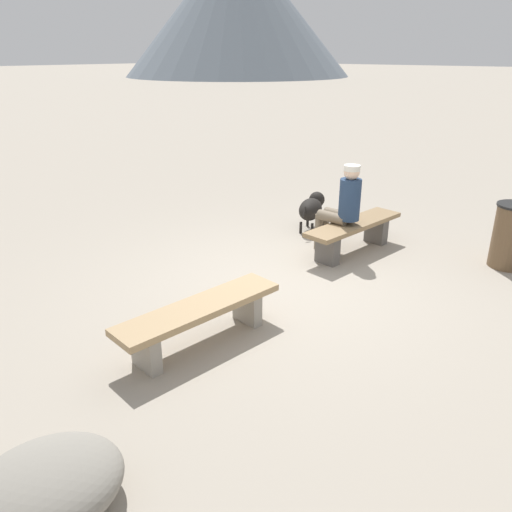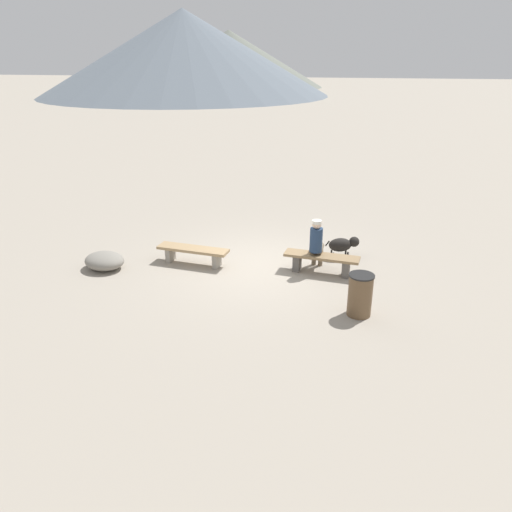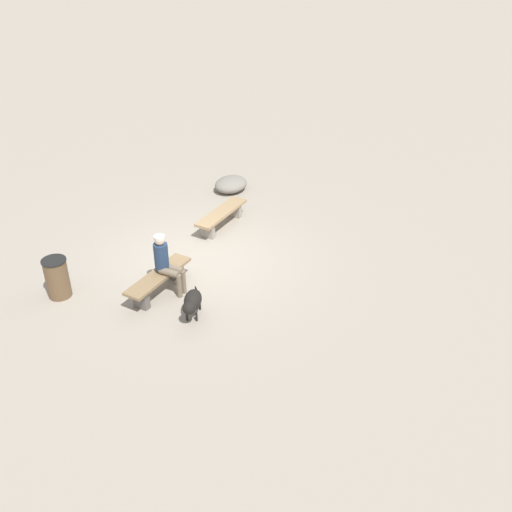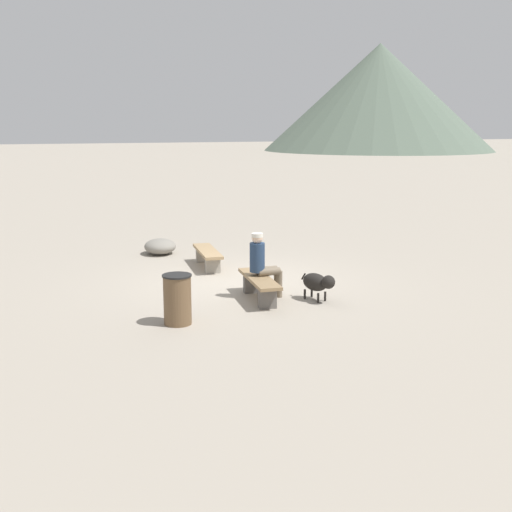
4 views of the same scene
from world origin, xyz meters
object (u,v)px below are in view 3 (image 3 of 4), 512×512
at_px(trash_bin, 57,278).
at_px(dog, 192,302).
at_px(seated_person, 166,261).
at_px(bench_left, 221,215).
at_px(bench_right, 159,280).
at_px(boulder, 231,184).

bearing_deg(trash_bin, dog, 98.77).
height_order(seated_person, dog, seated_person).
height_order(bench_left, seated_person, seated_person).
bearing_deg(trash_bin, bench_left, 156.41).
bearing_deg(seated_person, bench_left, -173.60).
bearing_deg(dog, trash_bin, -99.03).
relative_size(bench_right, seated_person, 1.37).
height_order(bench_left, bench_right, bench_right).
relative_size(dog, trash_bin, 0.97).
relative_size(seated_person, trash_bin, 1.50).
xyz_separation_m(seated_person, trash_bin, (1.05, -1.98, -0.31)).
relative_size(bench_left, dog, 2.15).
relative_size(trash_bin, boulder, 0.88).
bearing_deg(bench_right, trash_bin, -57.83).
distance_m(seated_person, dog, 1.16).
height_order(dog, boulder, dog).
bearing_deg(boulder, bench_left, 19.16).
xyz_separation_m(bench_right, dog, (0.46, 1.04, 0.05)).
bearing_deg(bench_left, boulder, -154.55).
xyz_separation_m(seated_person, boulder, (-5.01, -0.92, -0.54)).
bearing_deg(boulder, dog, 18.12).
relative_size(bench_left, bench_right, 1.01).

